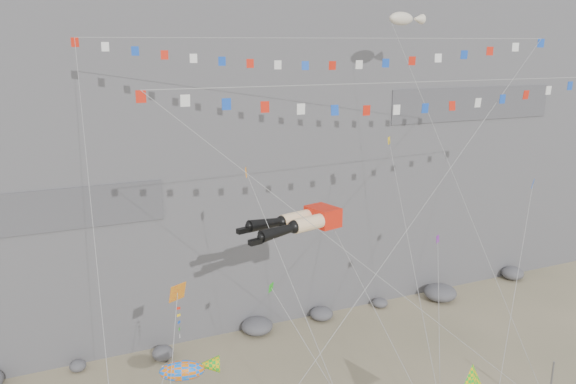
% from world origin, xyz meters
% --- Properties ---
extents(cliff, '(80.00, 28.00, 50.00)m').
position_xyz_m(cliff, '(0.00, 32.00, 25.00)').
color(cliff, slate).
rests_on(cliff, ground).
extents(talus_boulders, '(60.00, 3.00, 1.20)m').
position_xyz_m(talus_boulders, '(0.00, 17.00, 0.60)').
color(talus_boulders, '#59595E').
rests_on(talus_boulders, ground).
extents(legs_kite, '(7.99, 15.39, 19.28)m').
position_xyz_m(legs_kite, '(-1.35, 5.92, 12.93)').
color(legs_kite, red).
rests_on(legs_kite, ground).
extents(flag_banner_upper, '(29.24, 17.83, 30.89)m').
position_xyz_m(flag_banner_upper, '(1.65, 9.65, 23.46)').
color(flag_banner_upper, red).
rests_on(flag_banner_upper, ground).
extents(flag_banner_lower, '(29.76, 6.66, 23.83)m').
position_xyz_m(flag_banner_lower, '(4.25, 3.29, 21.01)').
color(flag_banner_lower, red).
rests_on(flag_banner_lower, ground).
extents(harlequin_kite, '(4.03, 7.03, 13.34)m').
position_xyz_m(harlequin_kite, '(-9.61, 2.03, 11.51)').
color(harlequin_kite, red).
rests_on(harlequin_kite, ground).
extents(fish_windsock, '(7.02, 6.98, 11.19)m').
position_xyz_m(fish_windsock, '(-9.81, 1.00, 7.98)').
color(fish_windsock, orange).
rests_on(fish_windsock, ground).
extents(blimp_windsock, '(5.46, 14.56, 28.58)m').
position_xyz_m(blimp_windsock, '(9.86, 12.64, 24.90)').
color(blimp_windsock, beige).
rests_on(blimp_windsock, ground).
extents(small_kite_a, '(3.27, 14.04, 20.92)m').
position_xyz_m(small_kite_a, '(-4.14, 7.01, 15.64)').
color(small_kite_a, orange).
rests_on(small_kite_a, ground).
extents(small_kite_b, '(8.80, 12.29, 17.55)m').
position_xyz_m(small_kite_b, '(8.98, 5.98, 10.12)').
color(small_kite_b, purple).
rests_on(small_kite_b, ground).
extents(small_kite_c, '(4.51, 11.38, 15.24)m').
position_xyz_m(small_kite_c, '(-4.02, 3.55, 9.91)').
color(small_kite_c, green).
rests_on(small_kite_c, ground).
extents(small_kite_d, '(5.72, 15.93, 23.17)m').
position_xyz_m(small_kite_d, '(7.08, 9.29, 16.30)').
color(small_kite_d, yellow).
rests_on(small_kite_d, ground).
extents(small_kite_e, '(9.09, 7.04, 18.25)m').
position_xyz_m(small_kite_e, '(11.87, 1.25, 14.70)').
color(small_kite_e, blue).
rests_on(small_kite_e, ground).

